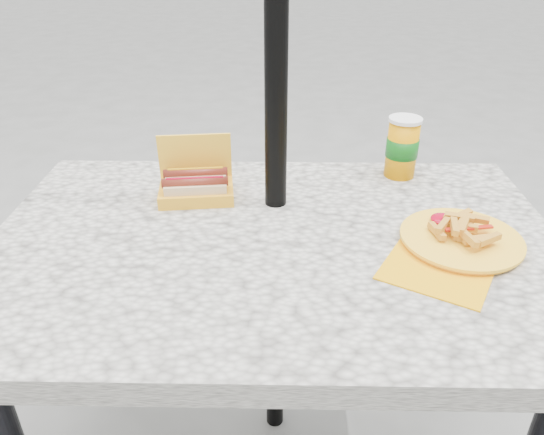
{
  "coord_description": "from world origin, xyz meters",
  "views": [
    {
      "loc": [
        0.01,
        -0.94,
        1.33
      ],
      "look_at": [
        -0.01,
        0.0,
        0.8
      ],
      "focal_mm": 35.0,
      "sensor_mm": 36.0,
      "label": 1
    }
  ],
  "objects_px": {
    "hotdog_box": "(196,185)",
    "soda_cup": "(402,147)",
    "fries_plate": "(459,240)",
    "umbrella_pole": "(276,51)"
  },
  "relations": [
    {
      "from": "umbrella_pole",
      "to": "fries_plate",
      "type": "bearing_deg",
      "value": -25.34
    },
    {
      "from": "hotdog_box",
      "to": "soda_cup",
      "type": "xyz_separation_m",
      "value": [
        0.51,
        0.14,
        0.05
      ]
    },
    {
      "from": "hotdog_box",
      "to": "soda_cup",
      "type": "bearing_deg",
      "value": 8.18
    },
    {
      "from": "hotdog_box",
      "to": "fries_plate",
      "type": "relative_size",
      "value": 0.54
    },
    {
      "from": "fries_plate",
      "to": "soda_cup",
      "type": "xyz_separation_m",
      "value": [
        -0.06,
        0.34,
        0.07
      ]
    },
    {
      "from": "fries_plate",
      "to": "soda_cup",
      "type": "relative_size",
      "value": 2.21
    },
    {
      "from": "hotdog_box",
      "to": "soda_cup",
      "type": "height_order",
      "value": "soda_cup"
    },
    {
      "from": "hotdog_box",
      "to": "fries_plate",
      "type": "bearing_deg",
      "value": -26.46
    },
    {
      "from": "hotdog_box",
      "to": "fries_plate",
      "type": "distance_m",
      "value": 0.6
    },
    {
      "from": "hotdog_box",
      "to": "fries_plate",
      "type": "xyz_separation_m",
      "value": [
        0.57,
        -0.2,
        -0.02
      ]
    }
  ]
}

